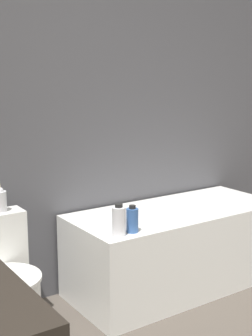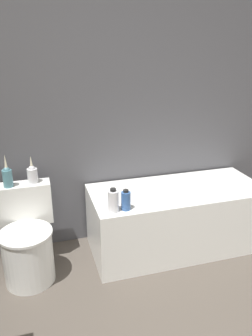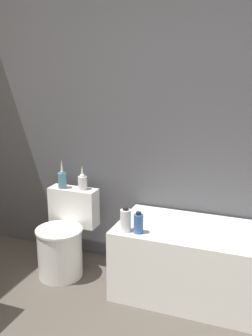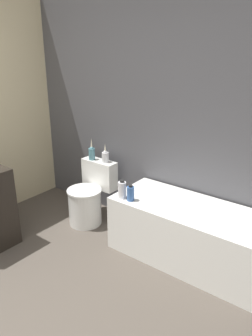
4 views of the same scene
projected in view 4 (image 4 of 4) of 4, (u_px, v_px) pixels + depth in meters
name	position (u px, v px, depth m)	size (l,w,h in m)	color
wall_back_tiled	(144.00, 111.00, 3.50)	(6.40, 0.06, 2.60)	#4C4C51
bathtub	(189.00, 233.00, 3.12)	(1.50, 0.65, 0.56)	white
toilet	(89.00, 197.00, 3.81)	(0.43, 0.54, 0.70)	white
vase_gold	(92.00, 152.00, 3.81)	(0.07, 0.07, 0.26)	teal
vase_silver	(105.00, 156.00, 3.73)	(0.08, 0.08, 0.22)	silver
shampoo_bottle_tall	(122.00, 190.00, 3.18)	(0.08, 0.08, 0.19)	silver
shampoo_bottle_short	(131.00, 193.00, 3.13)	(0.07, 0.07, 0.16)	#335999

